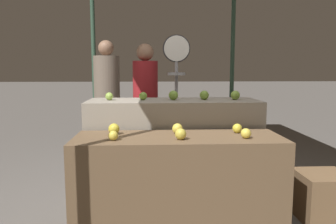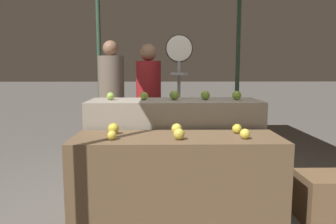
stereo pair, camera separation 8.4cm
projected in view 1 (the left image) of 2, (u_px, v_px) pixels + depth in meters
name	position (u px, v px, depth m)	size (l,w,h in m)	color
display_counter_front	(178.00, 184.00, 2.57)	(1.60, 0.55, 0.77)	brown
display_counter_back	(173.00, 151.00, 3.15)	(1.60, 0.55, 0.99)	gray
apple_front_0	(113.00, 136.00, 2.37)	(0.07, 0.07, 0.07)	yellow
apple_front_1	(181.00, 134.00, 2.40)	(0.08, 0.08, 0.08)	gold
apple_front_2	(246.00, 133.00, 2.44)	(0.08, 0.08, 0.08)	yellow
apple_front_3	(114.00, 129.00, 2.58)	(0.09, 0.09, 0.09)	gold
apple_front_4	(178.00, 129.00, 2.61)	(0.08, 0.08, 0.08)	yellow
apple_front_5	(237.00, 128.00, 2.64)	(0.08, 0.08, 0.08)	gold
apple_back_0	(109.00, 96.00, 3.05)	(0.07, 0.07, 0.07)	#8EB247
apple_back_1	(143.00, 96.00, 3.07)	(0.08, 0.08, 0.08)	#7AA338
apple_back_2	(174.00, 95.00, 3.07)	(0.09, 0.09, 0.09)	#7AA338
apple_back_3	(204.00, 95.00, 3.09)	(0.09, 0.09, 0.09)	#7AA338
apple_back_4	(235.00, 95.00, 3.09)	(0.09, 0.09, 0.09)	#84AD3D
produce_scale	(176.00, 74.00, 3.68)	(0.30, 0.20, 1.66)	#99999E
person_vendor_at_scale	(146.00, 98.00, 4.02)	(0.37, 0.37, 1.59)	#2D2D38
person_customer_left	(107.00, 90.00, 4.77)	(0.42, 0.42, 1.69)	#2D2D38
wooden_crate_side	(323.00, 197.00, 2.79)	(0.41, 0.41, 0.41)	brown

